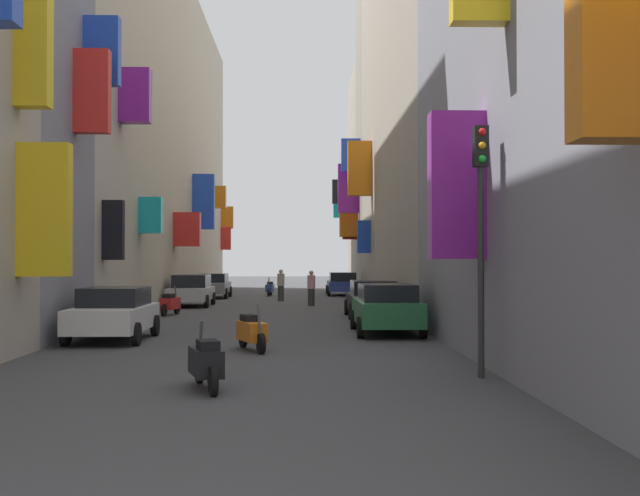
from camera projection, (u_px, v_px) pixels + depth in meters
name	position (u px, v px, depth m)	size (l,w,h in m)	color
ground_plane	(270.00, 312.00, 32.87)	(140.00, 140.00, 0.00)	#424244
building_left_mid_b	(86.00, 68.00, 33.95)	(7.30, 19.87, 20.89)	#BCB29E
building_left_mid_c	(164.00, 159.00, 53.33)	(7.34, 18.95, 17.98)	#BCB29E
building_right_mid_a	(445.00, 81.00, 36.85)	(7.26, 23.27, 21.08)	#9E9384
building_right_mid_b	(404.00, 130.00, 51.35)	(7.36, 5.74, 21.37)	gray
building_right_mid_c	(392.00, 182.00, 58.67)	(7.36, 8.99, 15.86)	#9E9384
parked_car_grey	(213.00, 285.00, 45.15)	(1.89, 4.10, 1.39)	slate
parked_car_white	(114.00, 313.00, 21.27)	(1.95, 3.93, 1.43)	white
parked_car_green	(386.00, 307.00, 23.27)	(1.93, 4.41, 1.47)	#236638
parked_car_silver	(191.00, 290.00, 36.96)	(1.95, 4.09, 1.47)	#B7B7BC
parked_car_blue	(342.00, 283.00, 48.22)	(1.93, 4.15, 1.41)	navy
parked_car_black	(372.00, 298.00, 29.89)	(1.96, 4.27, 1.39)	black
scooter_black	(206.00, 362.00, 13.25)	(0.74, 1.86, 1.13)	black
scooter_blue	(270.00, 288.00, 47.45)	(0.51, 1.87, 1.13)	#2D4CAD
scooter_orange	(251.00, 331.00, 18.91)	(0.83, 1.90, 1.13)	orange
scooter_red	(170.00, 303.00, 30.94)	(0.65, 1.87, 1.13)	red
pedestrian_crossing	(311.00, 288.00, 37.20)	(0.52, 0.52, 1.67)	#2D2D2D
pedestrian_near_left	(281.00, 285.00, 41.55)	(0.50, 0.50, 1.67)	#353535
traffic_light_near_corner	(481.00, 208.00, 14.59)	(0.26, 0.34, 4.66)	#2D2D2D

